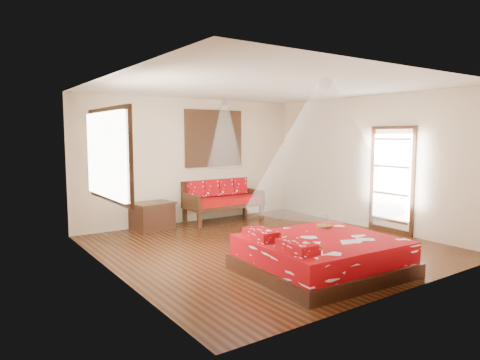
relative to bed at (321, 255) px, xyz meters
name	(u,v)px	position (x,y,z in m)	size (l,w,h in m)	color
room	(267,168)	(0.27, 1.60, 1.15)	(5.54, 5.54, 2.84)	black
bed	(321,255)	(0.00, 0.00, 0.00)	(2.21, 2.02, 0.64)	black
daybed	(222,198)	(0.83, 3.98, 0.27)	(1.79, 0.79, 0.95)	black
storage_chest	(152,216)	(-0.86, 4.05, 0.04)	(0.94, 0.75, 0.57)	black
shutter_panel	(214,138)	(0.83, 4.32, 1.65)	(1.52, 0.06, 1.32)	black
window_left	(110,155)	(-2.44, 1.80, 1.45)	(0.10, 1.74, 1.34)	black
glazed_door	(392,181)	(2.99, 1.00, 0.82)	(0.08, 1.02, 2.16)	black
wine_tray	(325,224)	(0.60, 0.51, 0.30)	(0.26, 0.26, 0.21)	brown
mosquito_net_main	(324,144)	(0.02, 0.00, 1.60)	(2.20, 2.20, 1.80)	white
mosquito_net_daybed	(225,134)	(0.83, 3.85, 1.75)	(0.80, 0.80, 1.50)	white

